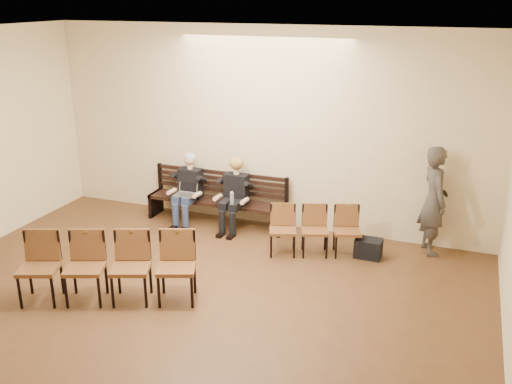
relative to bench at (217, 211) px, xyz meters
The scene contains 10 objects.
room_walls 4.57m from the bench, 78.50° to the right, with size 8.02×10.01×3.51m.
bench is the anchor object (origin of this frame).
seated_man 0.64m from the bench, 166.48° to the right, with size 0.51×0.71×1.22m, color black, non-canonical shape.
seated_woman 0.56m from the bench, 16.50° to the right, with size 0.51×0.70×1.18m, color black, non-canonical shape.
laptop 0.67m from the bench, 147.48° to the right, with size 0.36×0.29×0.26m, color silver.
water_bottle 0.73m from the bench, 40.91° to the right, with size 0.07×0.07×0.23m, color silver.
bag 2.88m from the bench, ahead, with size 0.42×0.29×0.31m, color black.
passerby 3.81m from the bench, ahead, with size 0.74×0.49×2.03m, color #3B3630.
chair_row_front 2.12m from the bench, 17.91° to the right, with size 1.44×0.44×0.80m, color brown.
chair_row_back 3.08m from the bench, 93.96° to the right, with size 2.34×0.53×0.96m, color brown.
Camera 1 is at (3.29, -4.14, 3.96)m, focal length 40.00 mm.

